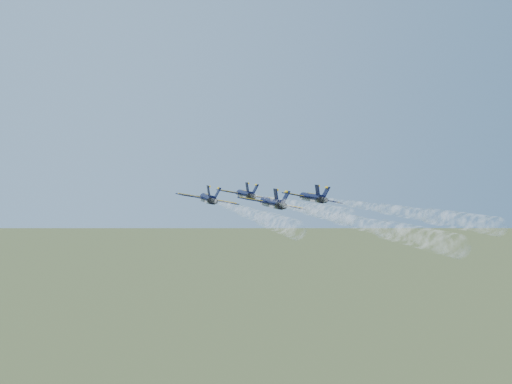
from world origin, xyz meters
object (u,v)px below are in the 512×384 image
object	(u,v)px
jet_left	(208,199)
jet_right	(312,198)
jet_slot	(271,203)
jet_lead	(245,194)

from	to	relation	value
jet_left	jet_right	size ratio (longest dim) A/B	1.00
jet_right	jet_slot	size ratio (longest dim) A/B	1.00
jet_lead	jet_left	world-z (taller)	same
jet_left	jet_slot	size ratio (longest dim) A/B	1.00
jet_right	jet_slot	bearing A→B (deg)	-133.05
jet_slot	jet_lead	bearing A→B (deg)	90.41
jet_lead	jet_right	bearing A→B (deg)	-48.89
jet_lead	jet_right	size ratio (longest dim) A/B	1.00
jet_lead	jet_slot	bearing A→B (deg)	-89.59
jet_right	jet_slot	world-z (taller)	same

